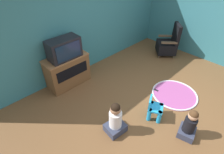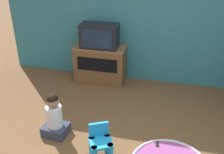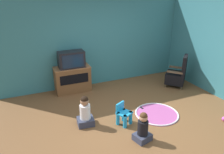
% 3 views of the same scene
% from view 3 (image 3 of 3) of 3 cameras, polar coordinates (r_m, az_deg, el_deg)
% --- Properties ---
extents(ground_plane, '(30.00, 30.00, 0.00)m').
position_cam_3_polar(ground_plane, '(5.17, 6.26, -10.78)').
color(ground_plane, brown).
extents(wall_back, '(5.76, 0.12, 2.67)m').
position_cam_3_polar(wall_back, '(6.64, -4.42, 9.23)').
color(wall_back, teal).
rests_on(wall_back, ground_plane).
extents(tv_cabinet, '(1.01, 0.49, 0.75)m').
position_cam_3_polar(tv_cabinet, '(6.41, -10.27, -0.45)').
color(tv_cabinet, brown).
rests_on(tv_cabinet, ground_plane).
extents(television, '(0.72, 0.38, 0.46)m').
position_cam_3_polar(television, '(6.18, -10.56, 4.54)').
color(television, black).
rests_on(television, tv_cabinet).
extents(black_armchair, '(0.77, 0.77, 0.99)m').
position_cam_3_polar(black_armchair, '(6.94, 16.67, 0.57)').
color(black_armchair, brown).
rests_on(black_armchair, ground_plane).
extents(yellow_kid_chair, '(0.38, 0.38, 0.49)m').
position_cam_3_polar(yellow_kid_chair, '(4.87, 3.05, -9.94)').
color(yellow_kid_chair, '#1E99DB').
rests_on(yellow_kid_chair, ground_plane).
extents(play_mat, '(1.04, 1.04, 0.04)m').
position_cam_3_polar(play_mat, '(5.42, 11.62, -9.37)').
color(play_mat, '#A54C8C').
rests_on(play_mat, ground_plane).
extents(child_watching_left, '(0.38, 0.34, 0.69)m').
position_cam_3_polar(child_watching_left, '(4.83, -7.02, -9.21)').
color(child_watching_left, '#33384C').
rests_on(child_watching_left, ground_plane).
extents(child_watching_center, '(0.37, 0.35, 0.62)m').
position_cam_3_polar(child_watching_center, '(4.39, 8.04, -13.18)').
color(child_watching_center, '#33384C').
rests_on(child_watching_center, ground_plane).
extents(toy_ball, '(0.10, 0.10, 0.10)m').
position_cam_3_polar(toy_ball, '(5.64, 27.24, -9.70)').
color(toy_ball, '#CC4CB2').
rests_on(toy_ball, ground_plane).
extents(remote_control, '(0.06, 0.15, 0.02)m').
position_cam_3_polar(remote_control, '(5.61, 7.63, -7.94)').
color(remote_control, black).
rests_on(remote_control, ground_plane).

